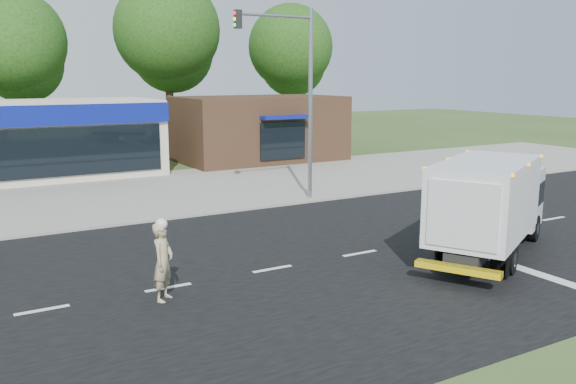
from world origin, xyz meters
The scene contains 10 objects.
ground centered at (0.00, 0.00, 0.00)m, with size 120.00×120.00×0.00m, color #385123.
road_asphalt centered at (0.00, 0.00, 0.00)m, with size 60.00×14.00×0.02m, color black.
sidewalk centered at (0.00, 8.20, 0.06)m, with size 60.00×2.40×0.12m, color gray.
parking_apron centered at (0.00, 14.00, 0.01)m, with size 60.00×9.00×0.02m, color gray.
lane_markings centered at (1.35, -1.35, 0.02)m, with size 55.20×7.00×0.01m.
ems_box_truck centered at (3.11, -2.12, 1.71)m, with size 6.85×5.01×2.96m.
emergency_worker centered at (-6.36, -0.76, 0.98)m, with size 0.81×0.81×2.01m.
brown_storefront centered at (7.00, 19.98, 2.00)m, with size 10.00×6.70×4.00m.
traffic_signal_pole centered at (2.35, 7.60, 4.92)m, with size 3.51×0.25×8.00m.
background_trees centered at (-0.85, 28.16, 7.38)m, with size 36.77×7.39×12.10m.
Camera 1 is at (-10.74, -14.19, 5.28)m, focal length 38.00 mm.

